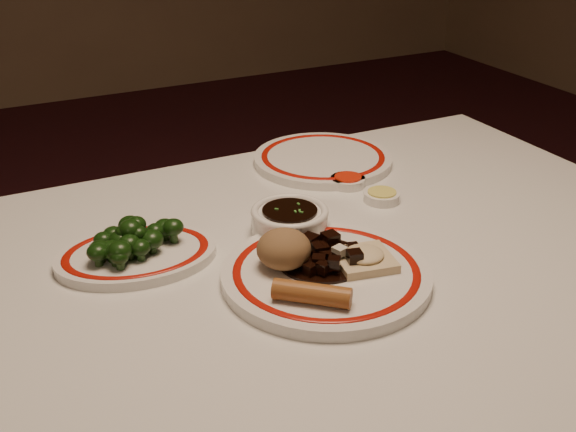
# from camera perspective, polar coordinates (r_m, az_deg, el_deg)

# --- Properties ---
(dining_table) EXTENTS (1.20, 0.90, 0.75)m
(dining_table) POSITION_cam_1_polar(r_m,az_deg,el_deg) (1.14, 3.86, -7.04)
(dining_table) COLOR white
(dining_table) RESTS_ON ground
(main_plate) EXTENTS (0.37, 0.37, 0.02)m
(main_plate) POSITION_cam_1_polar(r_m,az_deg,el_deg) (1.02, 3.03, -4.65)
(main_plate) COLOR white
(main_plate) RESTS_ON dining_table
(rice_mound) EXTENTS (0.08, 0.08, 0.06)m
(rice_mound) POSITION_cam_1_polar(r_m,az_deg,el_deg) (1.01, -0.33, -2.62)
(rice_mound) COLOR brown
(rice_mound) RESTS_ON main_plate
(spring_roll) EXTENTS (0.10, 0.09, 0.03)m
(spring_roll) POSITION_cam_1_polar(r_m,az_deg,el_deg) (0.94, 1.89, -6.14)
(spring_roll) COLOR #965824
(spring_roll) RESTS_ON main_plate
(fried_wonton) EXTENTS (0.09, 0.09, 0.02)m
(fried_wonton) POSITION_cam_1_polar(r_m,az_deg,el_deg) (1.03, 6.01, -3.30)
(fried_wonton) COLOR beige
(fried_wonton) RESTS_ON main_plate
(stirfry_heap) EXTENTS (0.13, 0.13, 0.03)m
(stirfry_heap) POSITION_cam_1_polar(r_m,az_deg,el_deg) (1.04, 2.56, -3.06)
(stirfry_heap) COLOR black
(stirfry_heap) RESTS_ON main_plate
(broccoli_plate) EXTENTS (0.26, 0.23, 0.02)m
(broccoli_plate) POSITION_cam_1_polar(r_m,az_deg,el_deg) (1.10, -11.89, -3.02)
(broccoli_plate) COLOR white
(broccoli_plate) RESTS_ON dining_table
(broccoli_pile) EXTENTS (0.15, 0.11, 0.05)m
(broccoli_pile) POSITION_cam_1_polar(r_m,az_deg,el_deg) (1.08, -12.37, -1.78)
(broccoli_pile) COLOR #23471C
(broccoli_pile) RESTS_ON broccoli_plate
(soy_bowl) EXTENTS (0.12, 0.12, 0.04)m
(soy_bowl) POSITION_cam_1_polar(r_m,az_deg,el_deg) (1.15, 0.14, -0.46)
(soy_bowl) COLOR white
(soy_bowl) RESTS_ON dining_table
(sweet_sour_dish) EXTENTS (0.06, 0.06, 0.02)m
(sweet_sour_dish) POSITION_cam_1_polar(r_m,az_deg,el_deg) (1.32, 4.75, 2.75)
(sweet_sour_dish) COLOR white
(sweet_sour_dish) RESTS_ON dining_table
(mustard_dish) EXTENTS (0.06, 0.06, 0.02)m
(mustard_dish) POSITION_cam_1_polar(r_m,az_deg,el_deg) (1.27, 7.42, 1.55)
(mustard_dish) COLOR white
(mustard_dish) RESTS_ON dining_table
(far_plate) EXTENTS (0.34, 0.34, 0.02)m
(far_plate) POSITION_cam_1_polar(r_m,az_deg,el_deg) (1.42, 2.77, 4.53)
(far_plate) COLOR white
(far_plate) RESTS_ON dining_table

